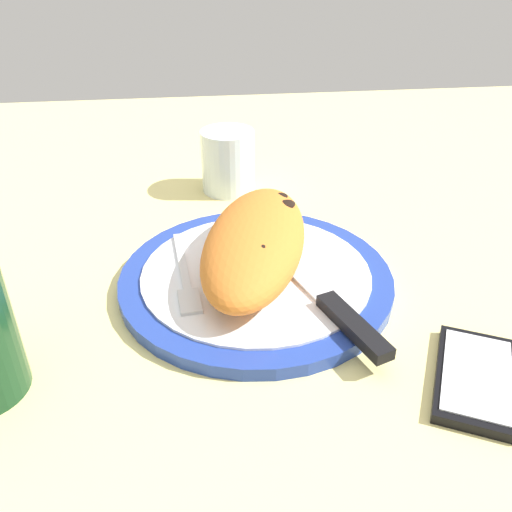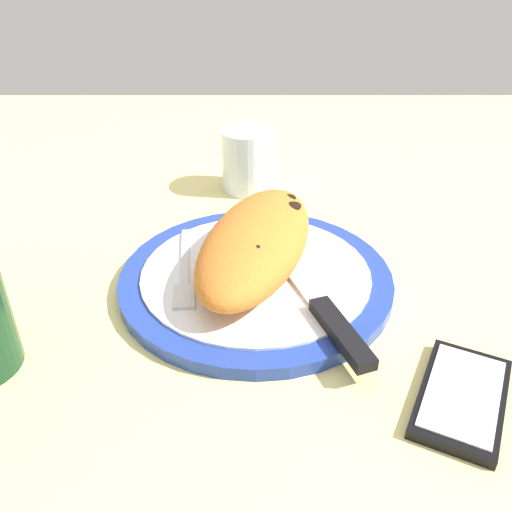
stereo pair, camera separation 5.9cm
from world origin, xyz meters
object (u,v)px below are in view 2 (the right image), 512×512
object	(u,v)px
smartphone	(462,397)
water_glass	(248,164)
fork	(185,273)
plate	(256,278)
calzone	(259,243)
knife	(328,316)

from	to	relation	value
smartphone	water_glass	distance (cm)	46.44
smartphone	water_glass	world-z (taller)	water_glass
fork	smartphone	xyz separation A→B (cm)	(16.60, 25.16, -1.40)
plate	fork	distance (cm)	7.85
smartphone	water_glass	size ratio (longest dim) A/B	1.52
fork	water_glass	bearing A→B (deg)	165.64
plate	calzone	distance (cm)	4.15
calzone	water_glass	xyz separation A→B (cm)	(-24.15, -1.49, -0.96)
plate	fork	world-z (taller)	fork
knife	plate	bearing A→B (deg)	-140.69
calzone	smartphone	size ratio (longest dim) A/B	1.93
plate	water_glass	xyz separation A→B (cm)	(-25.16, -1.12, 3.05)
plate	water_glass	bearing A→B (deg)	-177.45
calzone	fork	bearing A→B (deg)	-78.12
water_glass	plate	bearing A→B (deg)	2.55
plate	fork	size ratio (longest dim) A/B	1.91
calzone	smartphone	world-z (taller)	calzone
calzone	knife	bearing A→B (deg)	34.69
calzone	fork	xyz separation A→B (cm)	(1.71, -8.11, -2.89)
calzone	smartphone	xyz separation A→B (cm)	(18.30, 17.05, -4.29)
smartphone	calzone	bearing A→B (deg)	-137.02
plate	fork	xyz separation A→B (cm)	(0.69, -7.74, 1.12)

